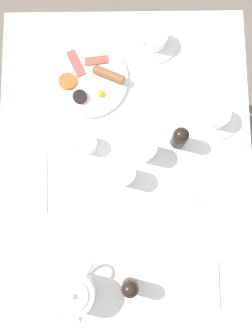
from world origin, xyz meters
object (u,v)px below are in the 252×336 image
Objects in this scene: teapot_near at (76,293)px; napkin_folded at (203,284)px; breakfast_plate at (90,80)px; teacup_with_saucer_right at (218,117)px; knife_by_plate at (46,183)px; fork_by_plate at (201,213)px; teacup_with_saucer_left at (156,40)px; spoon_for_tea at (163,106)px; pepper_grinder at (131,288)px; water_glass_short at (127,175)px; salt_grinder at (181,138)px; creamer_jug at (88,143)px; water_glass_tall at (147,151)px.

teapot_near is 0.41m from napkin_folded.
breakfast_plate is 0.46m from teacup_with_saucer_right.
teapot_near reaches higher than knife_by_plate.
napkin_folded is at bearing 88.92° from fork_by_plate.
napkin_folded is at bearing 99.02° from teacup_with_saucer_left.
teapot_near is 0.69m from spoon_for_tea.
napkin_folded is at bearing 117.75° from breakfast_plate.
teapot_near is (0.04, 0.72, 0.04)m from breakfast_plate.
pepper_grinder is at bearing 0.38° from napkin_folded.
teacup_with_saucer_right is at bearing -147.34° from water_glass_short.
salt_grinder reaches higher than napkin_folded.
breakfast_plate is 0.72m from teapot_near.
breakfast_plate is 0.27m from spoon_for_tea.
creamer_jug is 0.42× the size of knife_by_plate.
teacup_with_saucer_right is at bearing -168.66° from creamer_jug.
pepper_grinder reaches higher than water_glass_tall.
water_glass_short is at bearing -55.47° from napkin_folded.
salt_grinder is (-0.17, -0.48, 0.00)m from pepper_grinder.
salt_grinder is (-0.31, -0.01, 0.03)m from creamer_jug.
pepper_grinder is (-0.17, -0.01, 0.01)m from teapot_near.
pepper_grinder is 0.24m from napkin_folded.
breakfast_plate is 0.79m from napkin_folded.
teapot_near is at bearing 107.55° from knife_by_plate.
salt_grinder is 0.48m from knife_by_plate.
teacup_with_saucer_left reaches higher than fork_by_plate.
pepper_grinder is at bearing 82.27° from water_glass_tall.
water_glass_short is at bearing -176.51° from knife_by_plate.
teacup_with_saucer_left reaches higher than spoon_for_tea.
water_glass_short is at bearing 33.96° from salt_grinder.
fork_by_plate is (-0.07, 0.25, -0.06)m from salt_grinder.
water_glass_short is (0.31, 0.20, 0.02)m from teacup_with_saucer_right.
creamer_jug is at bearing 11.34° from teacup_with_saucer_right.
knife_by_plate is 0.49m from spoon_for_tea.
water_glass_tall is at bearing -174.69° from teapot_near.
pepper_grinder is (0.31, 0.56, 0.04)m from teacup_with_saucer_right.
creamer_jug is 0.56× the size of napkin_folded.
water_glass_tall is 0.12m from salt_grinder.
teapot_near is 0.75m from teacup_with_saucer_right.
knife_by_plate and spoon_for_tea have the same top height.
spoon_for_tea is (-0.13, -0.25, -0.04)m from water_glass_short.
water_glass_tall reaches higher than fork_by_plate.
water_glass_tall is 0.55× the size of fork_by_plate.
napkin_folded reaches higher than spoon_for_tea.
teapot_near reaches higher than salt_grinder.
breakfast_plate reaches higher than knife_by_plate.
breakfast_plate is at bearing -91.38° from creamer_jug.
water_glass_short is 0.42× the size of knife_by_plate.
spoon_for_tea is at bearing -172.99° from teapot_near.
pepper_grinder is at bearing 78.58° from spoon_for_tea.
teapot_near is 2.17× the size of water_glass_short.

